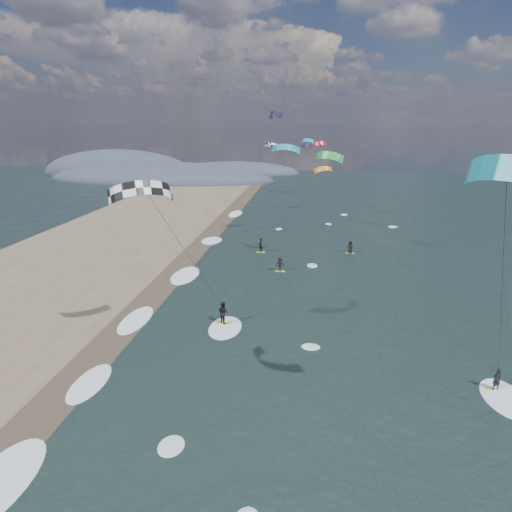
# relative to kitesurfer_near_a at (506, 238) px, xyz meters

# --- Properties ---
(ground) EXTENTS (260.00, 260.00, 0.00)m
(ground) POSITION_rel_kitesurfer_near_a_xyz_m (-11.31, -3.91, -10.92)
(ground) COLOR black
(ground) RESTS_ON ground
(wet_sand_strip) EXTENTS (3.00, 240.00, 0.00)m
(wet_sand_strip) POSITION_rel_kitesurfer_near_a_xyz_m (-23.31, 6.09, -10.92)
(wet_sand_strip) COLOR #382D23
(wet_sand_strip) RESTS_ON ground
(coastal_hills) EXTENTS (80.00, 41.00, 15.00)m
(coastal_hills) POSITION_rel_kitesurfer_near_a_xyz_m (-56.16, 103.96, -10.92)
(coastal_hills) COLOR #3D4756
(coastal_hills) RESTS_ON ground
(kitesurfer_near_a) EXTENTS (7.56, 9.04, 15.10)m
(kitesurfer_near_a) POSITION_rel_kitesurfer_near_a_xyz_m (0.00, 0.00, 0.00)
(kitesurfer_near_a) COLOR #BFDE27
(kitesurfer_near_a) RESTS_ON ground
(kitesurfer_near_b) EXTENTS (7.25, 9.06, 13.04)m
(kitesurfer_near_b) POSITION_rel_kitesurfer_near_a_xyz_m (-17.87, 7.20, -2.44)
(kitesurfer_near_b) COLOR #BFDE27
(kitesurfer_near_b) RESTS_ON ground
(far_kitesurfers) EXTENTS (12.27, 8.79, 1.86)m
(far_kitesurfers) POSITION_rel_kitesurfer_near_a_xyz_m (-10.33, 28.66, -10.07)
(far_kitesurfers) COLOR #BFDE27
(far_kitesurfers) RESTS_ON ground
(bg_kite_field) EXTENTS (14.22, 63.62, 10.19)m
(bg_kite_field) POSITION_rel_kitesurfer_near_a_xyz_m (-10.85, 55.66, 0.79)
(bg_kite_field) COLOR black
(bg_kite_field) RESTS_ON ground
(shoreline_surf) EXTENTS (2.40, 79.40, 0.11)m
(shoreline_surf) POSITION_rel_kitesurfer_near_a_xyz_m (-22.11, 10.84, -10.92)
(shoreline_surf) COLOR white
(shoreline_surf) RESTS_ON ground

